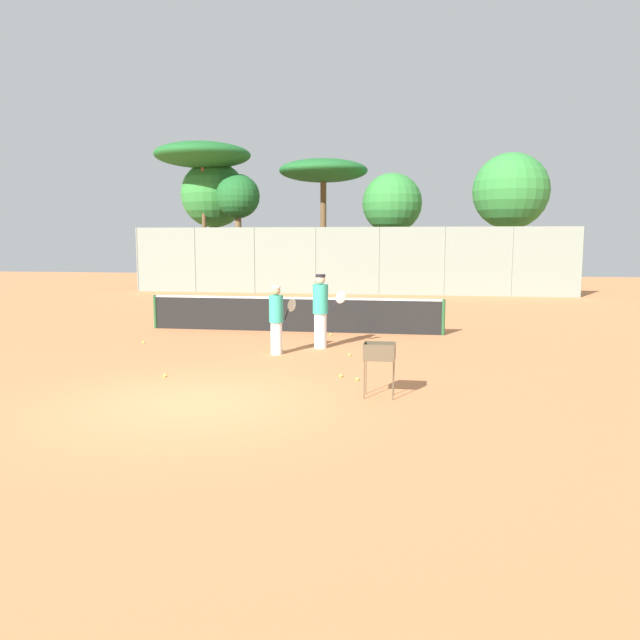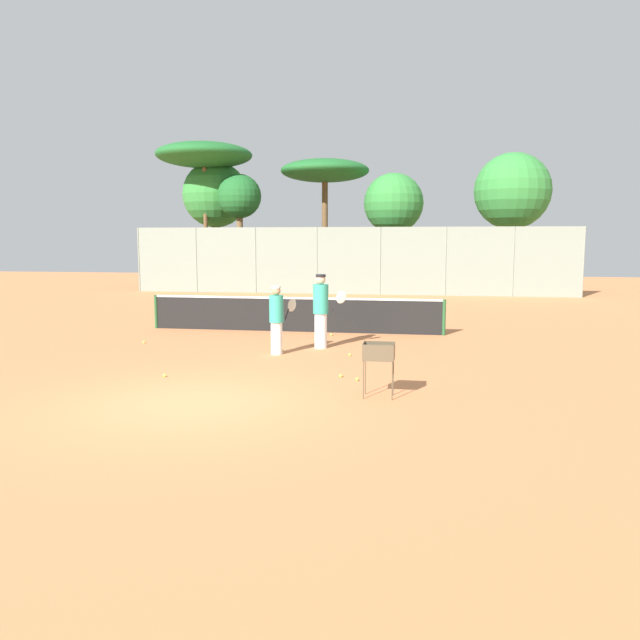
{
  "view_description": "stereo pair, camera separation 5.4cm",
  "coord_description": "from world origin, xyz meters",
  "px_view_note": "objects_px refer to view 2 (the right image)",
  "views": [
    {
      "loc": [
        3.89,
        -10.03,
        2.83
      ],
      "look_at": [
        1.6,
        3.88,
        1.0
      ],
      "focal_mm": 35.0,
      "sensor_mm": 36.0,
      "label": 1
    },
    {
      "loc": [
        3.94,
        -10.02,
        2.83
      ],
      "look_at": [
        1.6,
        3.88,
        1.0
      ],
      "focal_mm": 35.0,
      "sensor_mm": 36.0,
      "label": 2
    }
  ],
  "objects_px": {
    "ball_cart": "(380,356)",
    "player_red_cap": "(321,310)",
    "tennis_net": "(294,314)",
    "parked_car": "(305,278)",
    "player_white_outfit": "(277,319)"
  },
  "relations": [
    {
      "from": "ball_cart",
      "to": "player_red_cap",
      "type": "bearing_deg",
      "value": 111.07
    },
    {
      "from": "tennis_net",
      "to": "parked_car",
      "type": "xyz_separation_m",
      "value": [
        -2.73,
        15.87,
        0.1
      ]
    },
    {
      "from": "player_red_cap",
      "to": "ball_cart",
      "type": "height_order",
      "value": "player_red_cap"
    },
    {
      "from": "ball_cart",
      "to": "parked_car",
      "type": "bearing_deg",
      "value": 104.09
    },
    {
      "from": "parked_car",
      "to": "player_white_outfit",
      "type": "bearing_deg",
      "value": -81.07
    },
    {
      "from": "player_white_outfit",
      "to": "parked_car",
      "type": "height_order",
      "value": "player_white_outfit"
    },
    {
      "from": "player_white_outfit",
      "to": "tennis_net",
      "type": "bearing_deg",
      "value": 39.33
    },
    {
      "from": "ball_cart",
      "to": "parked_car",
      "type": "distance_m",
      "value": 24.23
    },
    {
      "from": "tennis_net",
      "to": "parked_car",
      "type": "height_order",
      "value": "parked_car"
    },
    {
      "from": "tennis_net",
      "to": "ball_cart",
      "type": "height_order",
      "value": "tennis_net"
    },
    {
      "from": "tennis_net",
      "to": "parked_car",
      "type": "relative_size",
      "value": 2.18
    },
    {
      "from": "player_red_cap",
      "to": "parked_car",
      "type": "distance_m",
      "value": 19.05
    },
    {
      "from": "player_red_cap",
      "to": "tennis_net",
      "type": "bearing_deg",
      "value": 86.65
    },
    {
      "from": "player_red_cap",
      "to": "parked_car",
      "type": "bearing_deg",
      "value": 73.71
    },
    {
      "from": "tennis_net",
      "to": "player_white_outfit",
      "type": "bearing_deg",
      "value": -84.6
    }
  ]
}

